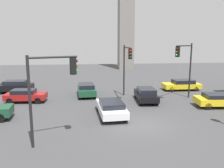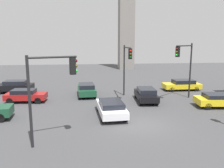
{
  "view_description": "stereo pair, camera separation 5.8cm",
  "coord_description": "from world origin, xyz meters",
  "px_view_note": "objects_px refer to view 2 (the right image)",
  "views": [
    {
      "loc": [
        -4.03,
        -15.6,
        5.99
      ],
      "look_at": [
        -1.45,
        5.77,
        1.99
      ],
      "focal_mm": 36.67,
      "sensor_mm": 36.0,
      "label": 1
    },
    {
      "loc": [
        -3.98,
        -15.6,
        5.99
      ],
      "look_at": [
        -1.45,
        5.77,
        1.99
      ],
      "focal_mm": 36.67,
      "sensor_mm": 36.0,
      "label": 2
    }
  ],
  "objects_px": {
    "car_1": "(111,107)",
    "car_2": "(26,95)",
    "car_4": "(220,100)",
    "car_7": "(14,86)",
    "traffic_light_3": "(185,60)",
    "car_3": "(146,94)",
    "traffic_light_1": "(127,61)",
    "traffic_light_2": "(52,81)",
    "car_0": "(182,85)",
    "car_6": "(86,89)"
  },
  "relations": [
    {
      "from": "traffic_light_1",
      "to": "car_2",
      "type": "distance_m",
      "value": 10.83
    },
    {
      "from": "car_1",
      "to": "car_4",
      "type": "bearing_deg",
      "value": -85.75
    },
    {
      "from": "traffic_light_2",
      "to": "traffic_light_3",
      "type": "xyz_separation_m",
      "value": [
        11.97,
        9.01,
        0.35
      ]
    },
    {
      "from": "traffic_light_2",
      "to": "car_4",
      "type": "distance_m",
      "value": 15.82
    },
    {
      "from": "car_1",
      "to": "car_4",
      "type": "height_order",
      "value": "car_1"
    },
    {
      "from": "car_0",
      "to": "car_3",
      "type": "height_order",
      "value": "car_3"
    },
    {
      "from": "traffic_light_3",
      "to": "car_7",
      "type": "height_order",
      "value": "traffic_light_3"
    },
    {
      "from": "car_7",
      "to": "car_4",
      "type": "bearing_deg",
      "value": 159.34
    },
    {
      "from": "car_6",
      "to": "car_7",
      "type": "distance_m",
      "value": 8.89
    },
    {
      "from": "car_2",
      "to": "car_3",
      "type": "relative_size",
      "value": 0.93
    },
    {
      "from": "traffic_light_3",
      "to": "car_3",
      "type": "distance_m",
      "value": 5.23
    },
    {
      "from": "car_6",
      "to": "traffic_light_1",
      "type": "bearing_deg",
      "value": -116.53
    },
    {
      "from": "car_3",
      "to": "traffic_light_1",
      "type": "bearing_deg",
      "value": 55.51
    },
    {
      "from": "traffic_light_2",
      "to": "car_4",
      "type": "xyz_separation_m",
      "value": [
        14.28,
        6.04,
        -3.09
      ]
    },
    {
      "from": "car_0",
      "to": "car_6",
      "type": "relative_size",
      "value": 1.07
    },
    {
      "from": "traffic_light_1",
      "to": "traffic_light_2",
      "type": "relative_size",
      "value": 1.06
    },
    {
      "from": "traffic_light_2",
      "to": "car_1",
      "type": "xyz_separation_m",
      "value": [
        3.95,
        4.7,
        -3.08
      ]
    },
    {
      "from": "traffic_light_1",
      "to": "car_2",
      "type": "bearing_deg",
      "value": -88.68
    },
    {
      "from": "traffic_light_1",
      "to": "car_4",
      "type": "relative_size",
      "value": 1.21
    },
    {
      "from": "car_3",
      "to": "car_7",
      "type": "bearing_deg",
      "value": 72.12
    },
    {
      "from": "car_1",
      "to": "car_3",
      "type": "distance_m",
      "value": 5.74
    },
    {
      "from": "car_3",
      "to": "car_7",
      "type": "xyz_separation_m",
      "value": [
        -14.46,
        5.82,
        0.03
      ]
    },
    {
      "from": "car_0",
      "to": "car_6",
      "type": "height_order",
      "value": "car_6"
    },
    {
      "from": "car_6",
      "to": "car_2",
      "type": "bearing_deg",
      "value": 104.93
    },
    {
      "from": "car_0",
      "to": "car_4",
      "type": "relative_size",
      "value": 0.98
    },
    {
      "from": "traffic_light_1",
      "to": "car_0",
      "type": "xyz_separation_m",
      "value": [
        7.68,
        3.46,
        -3.33
      ]
    },
    {
      "from": "car_6",
      "to": "car_7",
      "type": "bearing_deg",
      "value": 69.47
    },
    {
      "from": "traffic_light_1",
      "to": "car_1",
      "type": "relative_size",
      "value": 1.19
    },
    {
      "from": "car_1",
      "to": "car_3",
      "type": "xyz_separation_m",
      "value": [
        4.03,
        4.09,
        0.05
      ]
    },
    {
      "from": "traffic_light_2",
      "to": "car_6",
      "type": "relative_size",
      "value": 1.23
    },
    {
      "from": "car_3",
      "to": "car_1",
      "type": "bearing_deg",
      "value": 139.46
    },
    {
      "from": "traffic_light_3",
      "to": "car_6",
      "type": "bearing_deg",
      "value": -55.59
    },
    {
      "from": "traffic_light_1",
      "to": "traffic_light_3",
      "type": "distance_m",
      "value": 5.86
    },
    {
      "from": "car_2",
      "to": "car_3",
      "type": "height_order",
      "value": "car_3"
    },
    {
      "from": "car_4",
      "to": "car_3",
      "type": "bearing_deg",
      "value": 162.43
    },
    {
      "from": "traffic_light_1",
      "to": "car_1",
      "type": "bearing_deg",
      "value": -22.44
    },
    {
      "from": "car_0",
      "to": "car_6",
      "type": "xyz_separation_m",
      "value": [
        -11.89,
        -1.66,
        0.04
      ]
    },
    {
      "from": "traffic_light_1",
      "to": "car_4",
      "type": "height_order",
      "value": "traffic_light_1"
    },
    {
      "from": "car_3",
      "to": "traffic_light_3",
      "type": "bearing_deg",
      "value": -82.88
    },
    {
      "from": "traffic_light_3",
      "to": "car_6",
      "type": "xyz_separation_m",
      "value": [
        -9.95,
        2.98,
        -3.39
      ]
    },
    {
      "from": "car_2",
      "to": "car_7",
      "type": "bearing_deg",
      "value": 120.76
    },
    {
      "from": "traffic_light_1",
      "to": "car_3",
      "type": "bearing_deg",
      "value": 51.6
    },
    {
      "from": "traffic_light_1",
      "to": "traffic_light_2",
      "type": "distance_m",
      "value": 11.95
    },
    {
      "from": "car_3",
      "to": "car_4",
      "type": "bearing_deg",
      "value": -109.56
    },
    {
      "from": "car_2",
      "to": "car_7",
      "type": "distance_m",
      "value": 5.23
    },
    {
      "from": "car_4",
      "to": "traffic_light_1",
      "type": "bearing_deg",
      "value": 158.78
    },
    {
      "from": "car_1",
      "to": "car_4",
      "type": "relative_size",
      "value": 1.02
    },
    {
      "from": "car_1",
      "to": "car_6",
      "type": "distance_m",
      "value": 7.54
    },
    {
      "from": "traffic_light_1",
      "to": "traffic_light_2",
      "type": "xyz_separation_m",
      "value": [
        -6.23,
        -10.19,
        -0.24
      ]
    },
    {
      "from": "car_1",
      "to": "car_2",
      "type": "bearing_deg",
      "value": 53.56
    }
  ]
}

